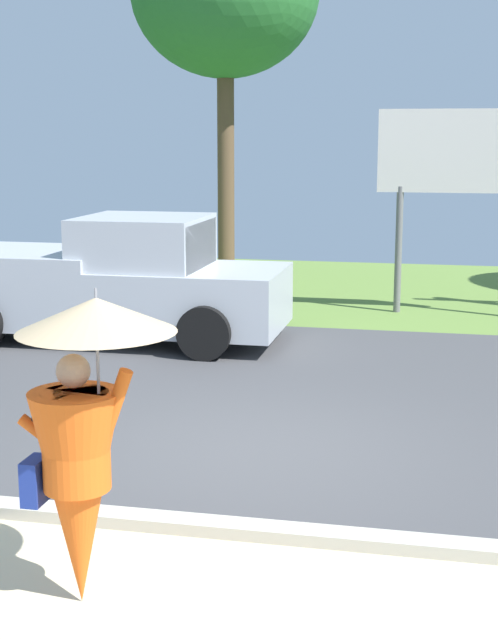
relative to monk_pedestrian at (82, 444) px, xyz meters
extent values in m
cube|color=#424244|center=(0.42, 5.24, -1.16)|extent=(40.00, 8.00, 0.10)
cube|color=olive|center=(0.42, 13.24, -1.16)|extent=(40.00, 8.00, 0.10)
cube|color=#B2AD9E|center=(0.42, 1.24, -1.06)|extent=(40.00, 0.24, 0.10)
cone|color=#E55B19|center=(-0.04, 0.00, -0.38)|extent=(0.60, 0.60, 1.45)
cylinder|color=#E55B19|center=(-0.04, 0.00, 0.02)|extent=(0.44, 0.44, 0.65)
sphere|color=tan|center=(-0.04, 0.00, 0.48)|extent=(0.22, 0.22, 0.22)
cylinder|color=#E55B19|center=(0.24, 0.00, 0.29)|extent=(0.24, 0.09, 0.45)
cylinder|color=#E55B19|center=(-0.30, 0.02, 0.05)|extent=(0.29, 0.08, 0.24)
cylinder|color=gray|center=(0.13, 0.00, 0.52)|extent=(0.02, 0.02, 0.75)
cone|color=#D1B284|center=(0.13, 0.00, 0.85)|extent=(1.01, 1.01, 0.22)
cylinder|color=gray|center=(0.13, 0.00, 0.97)|extent=(0.02, 0.02, 0.10)
cube|color=black|center=(-0.34, 0.05, 0.15)|extent=(0.02, 0.11, 0.16)
cube|color=navy|center=(-0.31, -0.05, -0.26)|extent=(0.12, 0.24, 0.30)
cube|color=#ADB2BA|center=(-2.68, 7.77, -0.43)|extent=(5.20, 2.00, 0.90)
cube|color=#ADB2BA|center=(-2.18, 7.77, 0.32)|extent=(1.80, 1.84, 0.90)
cube|color=#2D3842|center=(-1.33, 7.77, 0.32)|extent=(0.10, 1.70, 0.77)
cube|color=#ADB2BA|center=(-3.98, 7.77, 0.12)|extent=(2.40, 2.00, 0.20)
cylinder|color=black|center=(-0.98, 8.77, -0.73)|extent=(0.76, 0.28, 0.76)
cylinder|color=black|center=(-0.98, 6.77, -0.73)|extent=(0.76, 0.28, 0.76)
cylinder|color=black|center=(-4.38, 8.77, -0.73)|extent=(0.76, 0.28, 0.76)
cylinder|color=slate|center=(1.43, 10.89, -0.01)|extent=(0.12, 0.12, 2.20)
cube|color=silver|center=(2.33, 10.89, 1.69)|extent=(2.60, 0.10, 1.40)
cylinder|color=brown|center=(-2.43, 14.11, 1.27)|extent=(0.36, 0.36, 4.76)
camera|label=1|loc=(2.25, -5.32, 1.95)|focal=51.88mm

